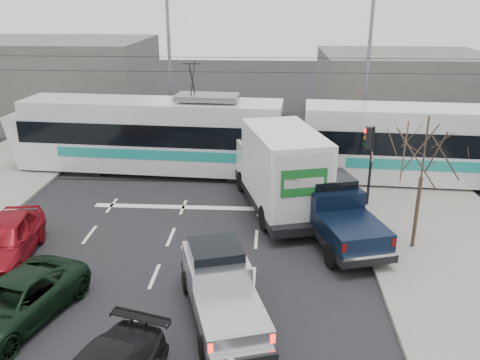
# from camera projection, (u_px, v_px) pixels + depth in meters

# --- Properties ---
(ground) EXTENTS (120.00, 120.00, 0.00)m
(ground) POSITION_uv_depth(u_px,v_px,m) (204.00, 278.00, 17.27)
(ground) COLOR black
(ground) RESTS_ON ground
(sidewalk_right) EXTENTS (6.00, 60.00, 0.15)m
(sidewalk_right) POSITION_uv_depth(u_px,v_px,m) (475.00, 285.00, 16.73)
(sidewalk_right) COLOR gray
(sidewalk_right) RESTS_ON ground
(rails) EXTENTS (60.00, 1.60, 0.03)m
(rails) POSITION_uv_depth(u_px,v_px,m) (228.00, 178.00, 26.63)
(rails) COLOR #33302D
(rails) RESTS_ON ground
(building_left) EXTENTS (14.00, 10.00, 6.00)m
(building_left) POSITION_uv_depth(u_px,v_px,m) (53.00, 81.00, 37.64)
(building_left) COLOR #67635D
(building_left) RESTS_ON ground
(building_right) EXTENTS (12.00, 10.00, 5.00)m
(building_right) POSITION_uv_depth(u_px,v_px,m) (402.00, 87.00, 38.21)
(building_right) COLOR #67635D
(building_right) RESTS_ON ground
(bare_tree) EXTENTS (2.40, 2.40, 5.00)m
(bare_tree) POSITION_uv_depth(u_px,v_px,m) (424.00, 154.00, 17.87)
(bare_tree) COLOR #47382B
(bare_tree) RESTS_ON ground
(traffic_signal) EXTENTS (0.44, 0.44, 3.60)m
(traffic_signal) POSITION_uv_depth(u_px,v_px,m) (369.00, 149.00, 22.04)
(traffic_signal) COLOR black
(traffic_signal) RESTS_ON ground
(street_lamp_near) EXTENTS (2.38, 0.25, 9.00)m
(street_lamp_near) POSITION_uv_depth(u_px,v_px,m) (364.00, 70.00, 28.20)
(street_lamp_near) COLOR slate
(street_lamp_near) RESTS_ON ground
(street_lamp_far) EXTENTS (2.38, 0.25, 9.00)m
(street_lamp_far) POSITION_uv_depth(u_px,v_px,m) (167.00, 64.00, 30.73)
(street_lamp_far) COLOR slate
(street_lamp_far) RESTS_ON ground
(catenary) EXTENTS (60.00, 0.20, 7.00)m
(catenary) POSITION_uv_depth(u_px,v_px,m) (227.00, 105.00, 25.30)
(catenary) COLOR black
(catenary) RESTS_ON ground
(tram) EXTENTS (28.54, 4.79, 5.80)m
(tram) POSITION_uv_depth(u_px,v_px,m) (292.00, 139.00, 26.05)
(tram) COLOR silver
(tram) RESTS_ON ground
(silver_pickup) EXTENTS (3.26, 5.58, 1.92)m
(silver_pickup) POSITION_uv_depth(u_px,v_px,m) (220.00, 285.00, 15.10)
(silver_pickup) COLOR black
(silver_pickup) RESTS_ON ground
(box_truck) EXTENTS (4.48, 7.95, 3.77)m
(box_truck) POSITION_uv_depth(u_px,v_px,m) (280.00, 170.00, 22.16)
(box_truck) COLOR black
(box_truck) RESTS_ON ground
(navy_pickup) EXTENTS (3.53, 5.95, 2.36)m
(navy_pickup) POSITION_uv_depth(u_px,v_px,m) (335.00, 211.00, 19.70)
(navy_pickup) COLOR black
(navy_pickup) RESTS_ON ground
(green_car) EXTENTS (3.49, 5.25, 1.34)m
(green_car) POSITION_uv_depth(u_px,v_px,m) (14.00, 302.00, 14.74)
(green_car) COLOR black
(green_car) RESTS_ON ground
(red_car) EXTENTS (2.68, 5.12, 1.66)m
(red_car) POSITION_uv_depth(u_px,v_px,m) (3.00, 240.00, 18.07)
(red_car) COLOR maroon
(red_car) RESTS_ON ground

